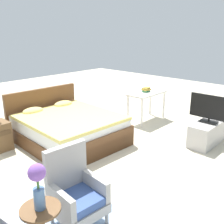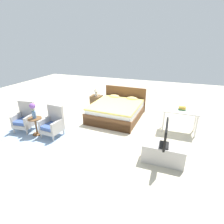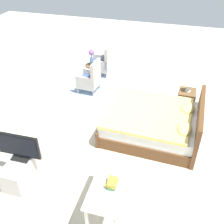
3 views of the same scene
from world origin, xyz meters
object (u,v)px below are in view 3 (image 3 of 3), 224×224
armchair_by_window_left (102,63)px  armchair_by_window_right (90,79)px  bed (153,123)px  table_lamp (189,83)px  tv_stand (24,167)px  tv_flatscreen (18,147)px  side_table (92,71)px  vanity_desk (109,188)px  flower_vase (92,56)px  nightstand (186,101)px  book_stack (112,183)px

armchair_by_window_left → armchair_by_window_right: size_ratio=1.00×
bed → table_lamp: bed is taller
tv_stand → tv_flatscreen: (0.00, 0.00, 0.51)m
side_table → table_lamp: 2.85m
table_lamp → vanity_desk: (3.32, -1.04, -0.15)m
flower_vase → nightstand: bearing=74.4°
side_table → nightstand: nightstand is taller
tv_stand → book_stack: size_ratio=4.37×
nightstand → table_lamp: 0.49m
flower_vase → bed: bearing=47.3°
table_lamp → book_stack: (3.34, -1.00, 0.01)m
bed → armchair_by_window_right: bearing=-125.3°
table_lamp → vanity_desk: 3.48m
flower_vase → armchair_by_window_right: bearing=13.3°
flower_vase → vanity_desk: 4.42m
nightstand → vanity_desk: size_ratio=0.53×
tv_flatscreen → table_lamp: bearing=137.1°
armchair_by_window_right → tv_flatscreen: bearing=-3.2°
flower_vase → tv_stand: 3.79m
flower_vase → tv_flatscreen: (3.74, -0.05, -0.10)m
bed → nightstand: (-1.14, 0.65, -0.02)m
side_table → book_stack: bearing=22.8°
bed → book_stack: (2.20, -0.34, 0.47)m
armchair_by_window_right → side_table: bearing=-166.7°
armchair_by_window_left → table_lamp: bearing=63.5°
nightstand → book_stack: book_stack is taller
armchair_by_window_left → nightstand: (1.29, 2.59, -0.11)m
armchair_by_window_left → tv_stand: 4.28m
bed → tv_flatscreen: bearing=-49.0°
flower_vase → table_lamp: bearing=74.4°
tv_stand → bed: bearing=130.9°
nightstand → tv_stand: (2.98, -2.77, -0.05)m
table_lamp → armchair_by_window_right: bearing=-95.1°
armchair_by_window_right → flower_vase: 0.71m
bed → vanity_desk: bearing=-10.1°
tv_stand → book_stack: (0.36, 1.77, 0.55)m
bed → side_table: bed is taller
side_table → table_lamp: size_ratio=1.64×
flower_vase → nightstand: (0.76, 2.72, -0.56)m
armchair_by_window_left → table_lamp: 2.92m
tv_flatscreen → book_stack: 1.81m
vanity_desk → book_stack: book_stack is taller
flower_vase → tv_stand: size_ratio=0.50×
nightstand → tv_stand: size_ratio=0.57×
tv_stand → vanity_desk: size_ratio=0.92×
bed → vanity_desk: bed is taller
side_table → book_stack: size_ratio=2.47×
armchair_by_window_right → table_lamp: (0.23, 2.59, 0.38)m
bed → tv_stand: size_ratio=2.17×
armchair_by_window_right → tv_stand: bearing=-3.2°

